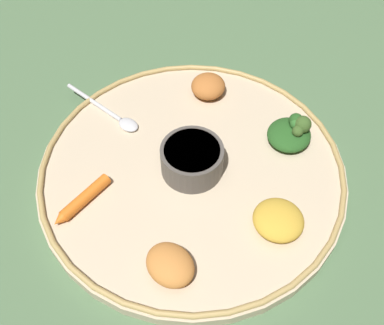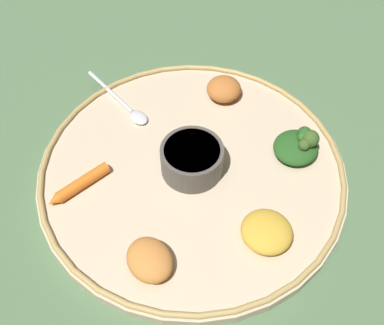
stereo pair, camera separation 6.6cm
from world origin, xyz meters
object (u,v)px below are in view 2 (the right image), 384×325
at_px(center_bowl, 192,159).
at_px(carrot_near_spoon, 79,185).
at_px(spoon, 126,106).
at_px(greens_pile, 299,145).

distance_m(center_bowl, carrot_near_spoon, 0.16).
height_order(center_bowl, spoon, center_bowl).
xyz_separation_m(center_bowl, greens_pile, (0.12, 0.11, -0.01)).
xyz_separation_m(spoon, greens_pile, (0.27, 0.06, 0.01)).
bearing_deg(carrot_near_spoon, greens_pile, 43.06).
distance_m(spoon, greens_pile, 0.28).
bearing_deg(center_bowl, spoon, 162.49).
distance_m(center_bowl, spoon, 0.16).
height_order(spoon, carrot_near_spoon, carrot_near_spoon).
bearing_deg(carrot_near_spoon, spoon, 103.67).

